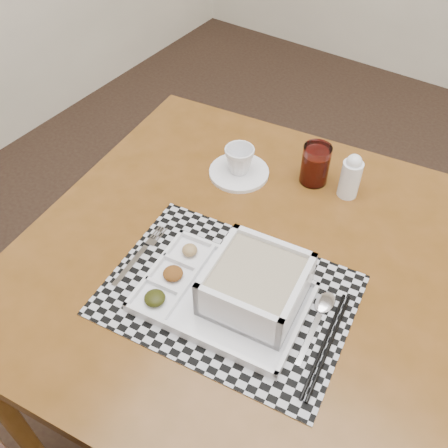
% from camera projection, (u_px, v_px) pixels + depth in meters
% --- Properties ---
extents(dining_table, '(1.06, 1.06, 0.71)m').
position_uv_depth(dining_table, '(245.00, 276.00, 1.12)').
color(dining_table, '#583510').
rests_on(dining_table, ground).
extents(placemat, '(0.52, 0.41, 0.00)m').
position_uv_depth(placemat, '(228.00, 295.00, 0.99)').
color(placemat, '#B1B1B9').
rests_on(placemat, dining_table).
extents(serving_tray, '(0.35, 0.26, 0.10)m').
position_uv_depth(serving_tray, '(246.00, 289.00, 0.95)').
color(serving_tray, white).
rests_on(serving_tray, placemat).
extents(fork, '(0.04, 0.19, 0.00)m').
position_uv_depth(fork, '(142.00, 254.00, 1.06)').
color(fork, silver).
rests_on(fork, placemat).
extents(spoon, '(0.04, 0.18, 0.01)m').
position_uv_depth(spoon, '(323.00, 308.00, 0.97)').
color(spoon, silver).
rests_on(spoon, placemat).
extents(chopsticks, '(0.05, 0.24, 0.01)m').
position_uv_depth(chopsticks, '(327.00, 345.00, 0.91)').
color(chopsticks, black).
rests_on(chopsticks, placemat).
extents(saucer, '(0.15, 0.15, 0.01)m').
position_uv_depth(saucer, '(239.00, 172.00, 1.25)').
color(saucer, white).
rests_on(saucer, dining_table).
extents(cup, '(0.09, 0.09, 0.07)m').
position_uv_depth(cup, '(239.00, 160.00, 1.22)').
color(cup, white).
rests_on(cup, saucer).
extents(juice_glass, '(0.07, 0.07, 0.10)m').
position_uv_depth(juice_glass, '(315.00, 166.00, 1.20)').
color(juice_glass, white).
rests_on(juice_glass, dining_table).
extents(creamer_bottle, '(0.05, 0.05, 0.12)m').
position_uv_depth(creamer_bottle, '(351.00, 176.00, 1.16)').
color(creamer_bottle, white).
rests_on(creamer_bottle, dining_table).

